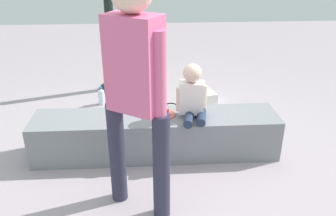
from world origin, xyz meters
name	(u,v)px	position (x,y,z in m)	size (l,w,h in m)	color
ground_plane	(156,152)	(0.00, 0.00, 0.00)	(12.00, 12.00, 0.00)	#A697A0
concrete_ledge	(156,135)	(0.00, 0.00, 0.19)	(2.20, 0.45, 0.38)	gray
child_seated	(192,95)	(0.32, -0.03, 0.59)	(0.28, 0.33, 0.48)	#212E4A
adult_standing	(135,80)	(-0.15, -0.72, 1.00)	(0.43, 0.35, 1.66)	#2C2B40
cake_plate	(163,113)	(0.07, 0.02, 0.40)	(0.22, 0.22, 0.07)	#E0594C
gift_bag	(119,119)	(-0.36, 0.39, 0.17)	(0.19, 0.10, 0.37)	#59C6B2
railing_post	(112,55)	(-0.52, 1.66, 0.46)	(0.36, 0.36, 1.21)	black
water_bottle_near_gift	(129,108)	(-0.28, 0.79, 0.10)	(0.07, 0.07, 0.22)	silver
water_bottle_far_side	(101,96)	(-0.62, 1.15, 0.10)	(0.07, 0.07, 0.23)	silver
party_cup_red	(197,113)	(0.48, 0.72, 0.05)	(0.08, 0.08, 0.09)	red
cake_box_white	(202,96)	(0.61, 1.18, 0.06)	(0.29, 0.31, 0.12)	white
handbag_black_leather	(171,121)	(0.16, 0.43, 0.11)	(0.29, 0.11, 0.32)	black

